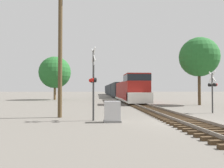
# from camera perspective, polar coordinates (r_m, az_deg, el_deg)

# --- Properties ---
(ground_plane) EXTENTS (400.00, 400.00, 0.00)m
(ground_plane) POSITION_cam_1_polar(r_m,az_deg,el_deg) (13.99, 18.80, -9.60)
(ground_plane) COLOR #666059
(rail_track_bed) EXTENTS (2.60, 160.00, 0.31)m
(rail_track_bed) POSITION_cam_1_polar(r_m,az_deg,el_deg) (13.97, 18.79, -9.05)
(rail_track_bed) COLOR #42301E
(rail_track_bed) RESTS_ON ground
(freight_train) EXTENTS (3.09, 75.13, 4.12)m
(freight_train) POSITION_cam_1_polar(r_m,az_deg,el_deg) (63.35, 0.77, -1.59)
(freight_train) COLOR maroon
(freight_train) RESTS_ON ground
(crossing_signal_near) EXTENTS (0.52, 1.01, 4.70)m
(crossing_signal_near) POSITION_cam_1_polar(r_m,az_deg,el_deg) (14.09, -4.97, 0.80)
(crossing_signal_near) COLOR #333333
(crossing_signal_near) RESTS_ON ground
(crossing_signal_far) EXTENTS (0.39, 1.01, 3.57)m
(crossing_signal_far) POSITION_cam_1_polar(r_m,az_deg,el_deg) (20.33, 24.79, -0.81)
(crossing_signal_far) COLOR #333333
(crossing_signal_far) RESTS_ON ground
(relay_cabinet) EXTENTS (1.07, 0.68, 1.29)m
(relay_cabinet) POSITION_cam_1_polar(r_m,az_deg,el_deg) (13.47, 0.08, -7.27)
(relay_cabinet) COLOR slate
(relay_cabinet) RESTS_ON ground
(utility_pole) EXTENTS (1.80, 0.30, 9.56)m
(utility_pole) POSITION_cam_1_polar(r_m,az_deg,el_deg) (16.38, -13.38, 8.81)
(utility_pole) COLOR #4C3A23
(utility_pole) RESTS_ON ground
(tree_far_right) EXTENTS (5.08, 5.08, 8.78)m
(tree_far_right) POSITION_cam_1_polar(r_m,az_deg,el_deg) (30.64, 21.78, 6.54)
(tree_far_right) COLOR #473521
(tree_far_right) RESTS_ON ground
(tree_mid_background) EXTENTS (6.23, 6.23, 8.52)m
(tree_mid_background) POSITION_cam_1_polar(r_m,az_deg,el_deg) (44.46, -14.68, 2.95)
(tree_mid_background) COLOR brown
(tree_mid_background) RESTS_ON ground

